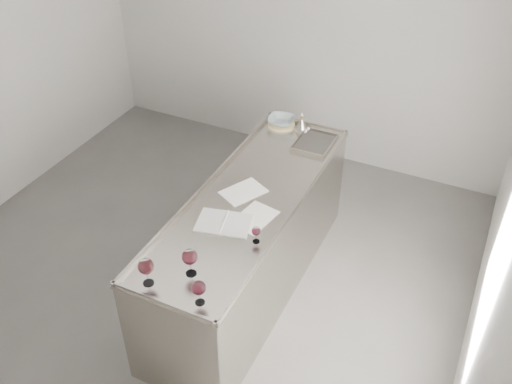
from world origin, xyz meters
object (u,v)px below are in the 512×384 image
at_px(wine_glass_small, 256,232).
at_px(wine_glass_left, 146,267).
at_px(wine_glass_right, 199,288).
at_px(wine_glass_middle, 190,257).
at_px(wine_funnel, 301,125).
at_px(counter, 250,243).
at_px(ceramic_bowl, 281,121).
at_px(notebook, 224,223).

bearing_deg(wine_glass_small, wine_glass_left, -124.43).
xyz_separation_m(wine_glass_left, wine_glass_right, (0.37, 0.00, -0.02)).
relative_size(wine_glass_middle, wine_funnel, 1.09).
xyz_separation_m(counter, ceramic_bowl, (-0.21, 1.08, 0.52)).
bearing_deg(wine_glass_left, wine_glass_right, 0.00).
height_order(wine_glass_small, notebook, wine_glass_small).
relative_size(wine_glass_left, notebook, 0.46).
xyz_separation_m(wine_glass_small, wine_funnel, (-0.28, 1.51, -0.03)).
xyz_separation_m(wine_glass_middle, wine_glass_small, (0.24, 0.46, -0.05)).
height_order(counter, notebook, counter).
distance_m(counter, wine_funnel, 1.20).
xyz_separation_m(counter, notebook, (-0.03, -0.36, 0.47)).
bearing_deg(wine_glass_middle, counter, 91.22).
xyz_separation_m(notebook, ceramic_bowl, (-0.18, 1.44, 0.04)).
height_order(wine_glass_middle, notebook, wine_glass_middle).
xyz_separation_m(wine_glass_right, ceramic_bowl, (-0.40, 2.16, -0.07)).
relative_size(wine_glass_left, wine_funnel, 1.09).
height_order(wine_glass_small, wine_funnel, wine_funnel).
relative_size(counter, ceramic_bowl, 10.11).
bearing_deg(ceramic_bowl, wine_funnel, -0.00).
bearing_deg(notebook, wine_glass_small, -27.82).
bearing_deg(wine_glass_left, notebook, 77.98).
bearing_deg(wine_funnel, ceramic_bowl, 180.00).
distance_m(ceramic_bowl, wine_funnel, 0.19).
relative_size(wine_glass_small, notebook, 0.29).
xyz_separation_m(wine_glass_small, notebook, (-0.29, 0.07, -0.08)).
distance_m(wine_glass_small, ceramic_bowl, 1.59).
height_order(wine_glass_right, wine_funnel, wine_funnel).
xyz_separation_m(wine_glass_middle, wine_glass_right, (0.18, -0.19, -0.02)).
bearing_deg(counter, wine_glass_right, -79.81).
height_order(wine_glass_small, ceramic_bowl, wine_glass_small).
distance_m(wine_glass_left, ceramic_bowl, 2.16).
height_order(notebook, wine_funnel, wine_funnel).
xyz_separation_m(wine_glass_right, wine_glass_small, (0.07, 0.65, -0.03)).
xyz_separation_m(wine_glass_left, ceramic_bowl, (-0.03, 2.16, -0.09)).
height_order(wine_glass_left, wine_funnel, wine_glass_left).
relative_size(wine_glass_small, wine_funnel, 0.69).
relative_size(wine_glass_small, ceramic_bowl, 0.53).
bearing_deg(ceramic_bowl, wine_glass_small, -72.71).
bearing_deg(ceramic_bowl, wine_glass_left, -89.27).
relative_size(wine_glass_middle, ceramic_bowl, 0.84).
bearing_deg(wine_glass_right, wine_glass_small, 83.89).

